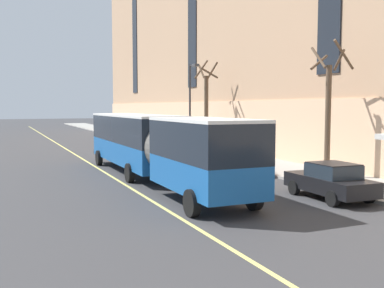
% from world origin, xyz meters
% --- Properties ---
extents(ground_plane, '(260.00, 260.00, 0.00)m').
position_xyz_m(ground_plane, '(0.00, 0.00, 0.00)').
color(ground_plane, '#38383A').
extents(sidewalk, '(4.59, 160.00, 0.15)m').
position_xyz_m(sidewalk, '(8.91, 3.00, 0.07)').
color(sidewalk, '#9E9B93').
rests_on(sidewalk, ground).
extents(city_bus, '(2.96, 18.64, 3.46)m').
position_xyz_m(city_bus, '(0.13, 0.46, 2.02)').
color(city_bus, '#19569E').
rests_on(city_bus, ground).
extents(parked_car_darkgray_0, '(2.11, 4.77, 1.56)m').
position_xyz_m(parked_car_darkgray_0, '(5.48, 14.85, 0.78)').
color(parked_car_darkgray_0, '#4C4C51').
rests_on(parked_car_darkgray_0, ground).
extents(parked_car_red_1, '(2.03, 4.66, 1.56)m').
position_xyz_m(parked_car_red_1, '(5.40, 1.26, 0.78)').
color(parked_car_red_1, '#B21E19').
rests_on(parked_car_red_1, ground).
extents(parked_car_black_2, '(2.12, 4.27, 1.56)m').
position_xyz_m(parked_car_black_2, '(5.53, -6.97, 0.78)').
color(parked_car_black_2, black).
rests_on(parked_car_black_2, ground).
extents(parked_car_silver_4, '(2.11, 4.68, 1.56)m').
position_xyz_m(parked_car_silver_4, '(5.35, 31.02, 0.78)').
color(parked_car_silver_4, '#B7B7BC').
rests_on(parked_car_silver_4, ground).
extents(street_tree_mid_block, '(1.97, 2.01, 7.20)m').
position_xyz_m(street_tree_mid_block, '(9.01, -2.64, 3.78)').
color(street_tree_mid_block, brown).
rests_on(street_tree_mid_block, sidewalk).
extents(street_tree_far_uptown, '(1.79, 1.83, 7.79)m').
position_xyz_m(street_tree_far_uptown, '(9.01, 12.74, 4.00)').
color(street_tree_far_uptown, brown).
rests_on(street_tree_far_uptown, sidewalk).
extents(street_lamp, '(0.36, 1.48, 7.20)m').
position_xyz_m(street_lamp, '(7.21, 11.84, 4.53)').
color(street_lamp, '#2D2D30').
rests_on(street_lamp, sidewalk).
extents(fire_hydrant, '(0.42, 0.24, 0.72)m').
position_xyz_m(fire_hydrant, '(7.11, 9.04, 0.49)').
color(fire_hydrant, red).
rests_on(fire_hydrant, sidewalk).
extents(lane_centerline, '(0.16, 140.00, 0.01)m').
position_xyz_m(lane_centerline, '(-1.57, 3.00, 0.00)').
color(lane_centerline, '#E0D66B').
rests_on(lane_centerline, ground).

